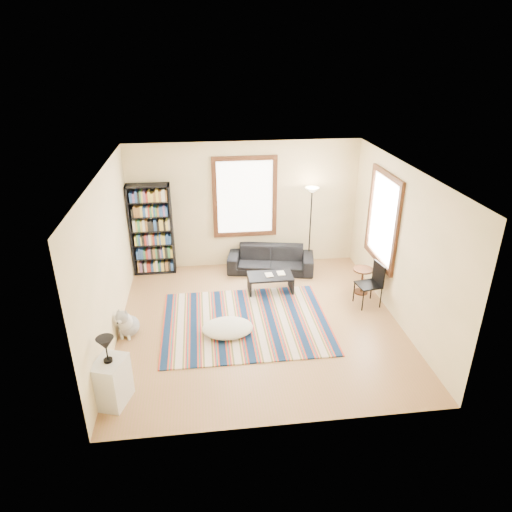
{
  "coord_description": "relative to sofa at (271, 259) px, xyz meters",
  "views": [
    {
      "loc": [
        -0.93,
        -6.98,
        4.59
      ],
      "look_at": [
        0.0,
        0.5,
        1.1
      ],
      "focal_mm": 32.0,
      "sensor_mm": 36.0,
      "label": 1
    }
  ],
  "objects": [
    {
      "name": "book_a",
      "position": [
        -0.25,
        -0.93,
        0.1
      ],
      "size": [
        0.21,
        0.16,
        0.02
      ],
      "primitive_type": "imported",
      "rotation": [
        0.0,
        0.0,
        0.08
      ],
      "color": "beige",
      "rests_on": "coffee_table"
    },
    {
      "name": "white_cabinet",
      "position": [
        -2.82,
        -3.82,
        0.08
      ],
      "size": [
        0.52,
        0.6,
        0.7
      ],
      "primitive_type": "cube",
      "rotation": [
        0.0,
        0.0,
        -0.33
      ],
      "color": "silver",
      "rests_on": "floor"
    },
    {
      "name": "window_back",
      "position": [
        -0.52,
        0.42,
        1.33
      ],
      "size": [
        1.2,
        0.06,
        1.6
      ],
      "primitive_type": "cube",
      "color": "white",
      "rests_on": "wall_back"
    },
    {
      "name": "rug",
      "position": [
        -0.77,
        -2.04,
        -0.26
      ],
      "size": [
        2.99,
        2.39,
        0.02
      ],
      "primitive_type": "cube",
      "color": "#0D2242",
      "rests_on": "floor"
    },
    {
      "name": "wall_left",
      "position": [
        -3.07,
        -2.05,
        1.13
      ],
      "size": [
        0.1,
        5.0,
        2.8
      ],
      "primitive_type": "cube",
      "color": "#FFE0AB",
      "rests_on": "floor"
    },
    {
      "name": "wall_back",
      "position": [
        -0.52,
        0.5,
        1.13
      ],
      "size": [
        5.0,
        0.1,
        2.8
      ],
      "primitive_type": "cube",
      "color": "#FFE0AB",
      "rests_on": "floor"
    },
    {
      "name": "floor_lamp",
      "position": [
        0.88,
        0.1,
        0.66
      ],
      "size": [
        0.3,
        0.3,
        1.86
      ],
      "primitive_type": null,
      "rotation": [
        0.0,
        0.0,
        -0.0
      ],
      "color": "black",
      "rests_on": "floor"
    },
    {
      "name": "coffee_table",
      "position": [
        -0.15,
        -0.93,
        -0.09
      ],
      "size": [
        1.03,
        0.82,
        0.36
      ],
      "primitive_type": "cube",
      "rotation": [
        0.0,
        0.0,
        -0.42
      ],
      "color": "black",
      "rests_on": "floor"
    },
    {
      "name": "wall_right",
      "position": [
        2.03,
        -2.05,
        1.13
      ],
      "size": [
        0.1,
        5.0,
        2.8
      ],
      "primitive_type": "cube",
      "color": "#FFE0AB",
      "rests_on": "floor"
    },
    {
      "name": "table_lamp",
      "position": [
        -2.82,
        -3.82,
        0.62
      ],
      "size": [
        0.28,
        0.28,
        0.38
      ],
      "primitive_type": null,
      "rotation": [
        0.0,
        0.0,
        0.2
      ],
      "color": "black",
      "rests_on": "white_cabinet"
    },
    {
      "name": "window_right",
      "position": [
        1.95,
        -1.25,
        1.33
      ],
      "size": [
        0.06,
        1.2,
        1.6
      ],
      "primitive_type": "cube",
      "color": "white",
      "rests_on": "wall_right"
    },
    {
      "name": "bookshelf",
      "position": [
        -2.55,
        0.27,
        0.73
      ],
      "size": [
        0.9,
        0.3,
        2.0
      ],
      "primitive_type": "cube",
      "color": "black",
      "rests_on": "floor"
    },
    {
      "name": "book_b",
      "position": [
        0.0,
        -0.88,
        0.09
      ],
      "size": [
        0.21,
        0.16,
        0.02
      ],
      "primitive_type": "imported",
      "rotation": [
        0.0,
        0.0,
        0.03
      ],
      "color": "beige",
      "rests_on": "coffee_table"
    },
    {
      "name": "floor_cushion",
      "position": [
        -1.12,
        -2.34,
        -0.16
      ],
      "size": [
        1.01,
        0.83,
        0.22
      ],
      "primitive_type": "ellipsoid",
      "rotation": [
        0.0,
        0.0,
        0.2
      ],
      "color": "silver",
      "rests_on": "floor"
    },
    {
      "name": "wall_front",
      "position": [
        -0.52,
        -4.6,
        1.13
      ],
      "size": [
        5.0,
        0.1,
        2.8
      ],
      "primitive_type": "cube",
      "color": "#FFE0AB",
      "rests_on": "floor"
    },
    {
      "name": "ceiling",
      "position": [
        -0.52,
        -2.05,
        2.58
      ],
      "size": [
        5.0,
        5.0,
        0.1
      ],
      "primitive_type": "cube",
      "color": "white",
      "rests_on": "floor"
    },
    {
      "name": "side_table",
      "position": [
        1.68,
        -1.22,
        -0.0
      ],
      "size": [
        0.47,
        0.47,
        0.54
      ],
      "primitive_type": "cylinder",
      "rotation": [
        0.0,
        0.0,
        -0.2
      ],
      "color": "#452011",
      "rests_on": "floor"
    },
    {
      "name": "folding_chair",
      "position": [
        1.63,
        -1.68,
        0.16
      ],
      "size": [
        0.48,
        0.46,
        0.86
      ],
      "primitive_type": "cube",
      "rotation": [
        0.0,
        0.0,
        0.16
      ],
      "color": "black",
      "rests_on": "floor"
    },
    {
      "name": "sofa",
      "position": [
        0.0,
        0.0,
        0.0
      ],
      "size": [
        1.98,
        1.09,
        0.55
      ],
      "primitive_type": "imported",
      "rotation": [
        0.0,
        0.0,
        -0.2
      ],
      "color": "black",
      "rests_on": "floor"
    },
    {
      "name": "floor",
      "position": [
        -0.52,
        -2.05,
        -0.32
      ],
      "size": [
        5.0,
        5.0,
        0.1
      ],
      "primitive_type": "cube",
      "color": "#A16A49",
      "rests_on": "ground"
    },
    {
      "name": "dog",
      "position": [
        -2.82,
        -2.14,
        0.01
      ],
      "size": [
        0.57,
        0.67,
        0.56
      ],
      "primitive_type": null,
      "rotation": [
        0.0,
        0.0,
        -0.33
      ],
      "color": "#BABABA",
      "rests_on": "floor"
    }
  ]
}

